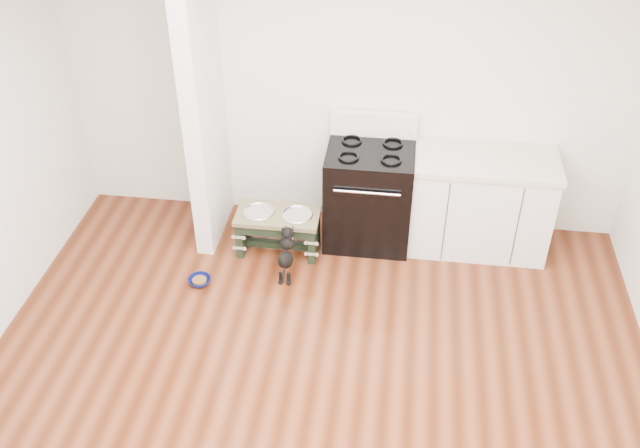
# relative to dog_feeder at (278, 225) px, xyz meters

# --- Properties ---
(ground) EXTENTS (5.00, 5.00, 0.00)m
(ground) POSITION_rel_dog_feeder_xyz_m (0.53, -1.85, -0.29)
(ground) COLOR #441C0C
(ground) RESTS_ON ground
(room_shell) EXTENTS (5.00, 5.00, 5.00)m
(room_shell) POSITION_rel_dog_feeder_xyz_m (0.53, -1.85, 1.33)
(room_shell) COLOR silver
(room_shell) RESTS_ON ground
(partition_wall) EXTENTS (0.15, 0.80, 2.70)m
(partition_wall) POSITION_rel_dog_feeder_xyz_m (-0.65, 0.25, 1.06)
(partition_wall) COLOR silver
(partition_wall) RESTS_ON ground
(oven_range) EXTENTS (0.76, 0.69, 1.14)m
(oven_range) POSITION_rel_dog_feeder_xyz_m (0.78, 0.31, 0.19)
(oven_range) COLOR black
(oven_range) RESTS_ON ground
(cabinet_run) EXTENTS (1.24, 0.64, 0.91)m
(cabinet_run) POSITION_rel_dog_feeder_xyz_m (1.76, 0.33, 0.17)
(cabinet_run) COLOR silver
(cabinet_run) RESTS_ON ground
(dog_feeder) EXTENTS (0.73, 0.39, 0.42)m
(dog_feeder) POSITION_rel_dog_feeder_xyz_m (0.00, 0.00, 0.00)
(dog_feeder) COLOR black
(dog_feeder) RESTS_ON ground
(puppy) EXTENTS (0.13, 0.38, 0.45)m
(puppy) POSITION_rel_dog_feeder_xyz_m (0.13, -0.34, -0.04)
(puppy) COLOR black
(puppy) RESTS_ON ground
(floor_bowl) EXTENTS (0.23, 0.23, 0.06)m
(floor_bowl) POSITION_rel_dog_feeder_xyz_m (-0.59, -0.55, -0.26)
(floor_bowl) COLOR #0B114F
(floor_bowl) RESTS_ON ground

